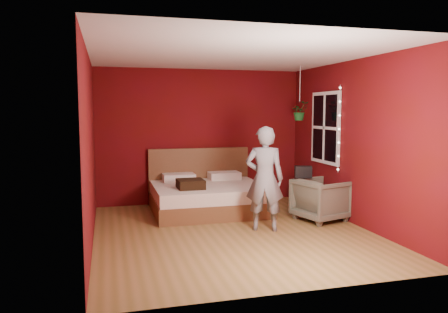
% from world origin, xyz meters
% --- Properties ---
extents(floor, '(4.50, 4.50, 0.00)m').
position_xyz_m(floor, '(0.00, 0.00, 0.00)').
color(floor, olive).
rests_on(floor, ground).
extents(room_walls, '(4.04, 4.54, 2.62)m').
position_xyz_m(room_walls, '(0.00, 0.00, 1.68)').
color(room_walls, '#5A0913').
rests_on(room_walls, ground).
extents(window, '(0.05, 0.97, 1.27)m').
position_xyz_m(window, '(1.97, 0.90, 1.50)').
color(window, white).
rests_on(window, room_walls).
extents(fairy_lights, '(0.04, 0.04, 1.45)m').
position_xyz_m(fairy_lights, '(1.94, 0.37, 1.50)').
color(fairy_lights, silver).
rests_on(fairy_lights, room_walls).
extents(bed, '(1.96, 1.67, 1.08)m').
position_xyz_m(bed, '(-0.05, 1.46, 0.28)').
color(bed, brown).
rests_on(bed, ground).
extents(person, '(0.67, 0.56, 1.58)m').
position_xyz_m(person, '(0.49, -0.01, 0.79)').
color(person, slate).
rests_on(person, ground).
extents(armchair, '(0.94, 0.92, 0.69)m').
position_xyz_m(armchair, '(1.60, 0.30, 0.35)').
color(armchair, '#696653').
rests_on(armchair, ground).
extents(handbag, '(0.30, 0.21, 0.20)m').
position_xyz_m(handbag, '(1.36, 0.49, 0.79)').
color(handbag, black).
rests_on(handbag, armchair).
extents(throw_pillow, '(0.45, 0.45, 0.15)m').
position_xyz_m(throw_pillow, '(-0.43, 1.09, 0.57)').
color(throw_pillow, black).
rests_on(throw_pillow, bed).
extents(hanging_plant, '(0.34, 0.30, 0.97)m').
position_xyz_m(hanging_plant, '(1.58, 1.16, 1.80)').
color(hanging_plant, silver).
rests_on(hanging_plant, room_walls).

